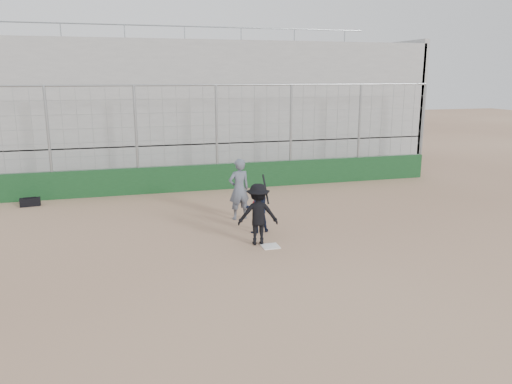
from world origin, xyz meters
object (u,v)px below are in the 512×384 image
object	(u,v)px
batter_at_plate	(258,214)
umpire	(239,192)
catcher_crouched	(257,216)
equipment_bag	(30,202)

from	to	relation	value
batter_at_plate	umpire	xyz separation A→B (m)	(0.08, 2.43, 0.03)
catcher_crouched	equipment_bag	bearing A→B (deg)	143.71
batter_at_plate	equipment_bag	xyz separation A→B (m)	(-6.43, 5.85, -0.68)
umpire	batter_at_plate	bearing A→B (deg)	75.16
batter_at_plate	catcher_crouched	distance (m)	1.03
batter_at_plate	catcher_crouched	bearing A→B (deg)	75.34
batter_at_plate	equipment_bag	world-z (taller)	batter_at_plate
catcher_crouched	equipment_bag	xyz separation A→B (m)	(-6.68, 4.90, -0.35)
catcher_crouched	batter_at_plate	bearing A→B (deg)	-104.66
equipment_bag	umpire	bearing A→B (deg)	-27.75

